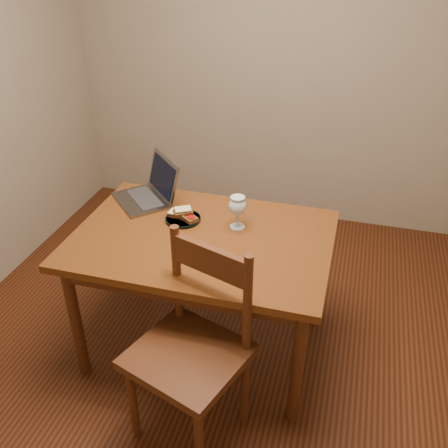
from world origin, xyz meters
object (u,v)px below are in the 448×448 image
(milk_glass, at_px, (237,212))
(chair, at_px, (191,342))
(table, at_px, (202,250))
(laptop, at_px, (151,189))
(plate, at_px, (183,219))

(milk_glass, bearing_deg, chair, -92.89)
(chair, distance_m, milk_glass, 0.73)
(table, height_order, laptop, laptop)
(chair, bearing_deg, laptop, 140.77)
(chair, xyz_separation_m, milk_glass, (0.03, 0.66, 0.29))
(table, relative_size, milk_glass, 7.20)
(chair, relative_size, milk_glass, 3.24)
(table, bearing_deg, milk_glass, 41.25)
(milk_glass, bearing_deg, laptop, 163.02)
(table, height_order, milk_glass, milk_glass)
(milk_glass, height_order, laptop, laptop)
(table, distance_m, plate, 0.21)
(chair, height_order, laptop, laptop)
(chair, relative_size, laptop, 1.32)
(plate, height_order, laptop, laptop)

